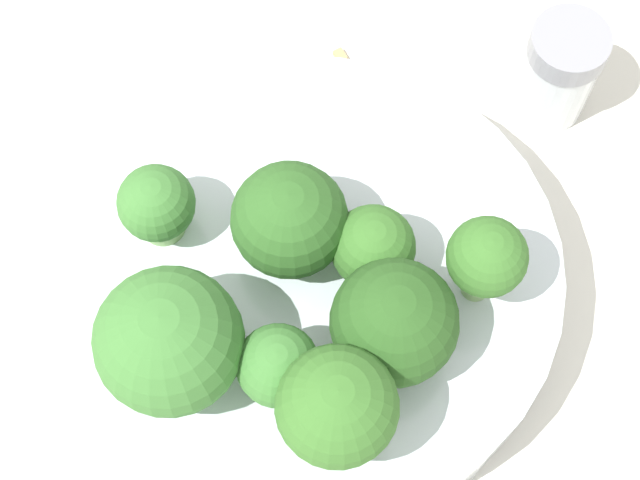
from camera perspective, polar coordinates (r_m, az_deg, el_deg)
name	(u,v)px	position (r m, az deg, el deg)	size (l,w,h in m)	color
ground_plane	(320,306)	(0.51, 0.00, -3.54)	(3.00, 3.00, 0.00)	silver
bowl	(320,288)	(0.49, 0.00, -2.56)	(0.21, 0.21, 0.05)	silver
broccoli_floret_0	(296,214)	(0.44, -1.29, 1.41)	(0.05, 0.05, 0.05)	#7A9E5B
broccoli_floret_1	(394,323)	(0.42, 3.98, -4.43)	(0.05, 0.05, 0.06)	#84AD66
broccoli_floret_2	(486,259)	(0.43, 8.85, -1.02)	(0.03, 0.03, 0.05)	#8EB770
broccoli_floret_3	(278,367)	(0.42, -2.24, -6.78)	(0.03, 0.03, 0.04)	#84AD66
broccoli_floret_4	(157,206)	(0.45, -8.68, 1.82)	(0.03, 0.03, 0.04)	#84AD66
broccoli_floret_5	(373,248)	(0.44, 2.84, -0.43)	(0.04, 0.04, 0.04)	#84AD66
broccoli_floret_6	(169,342)	(0.42, -8.05, -5.39)	(0.06, 0.06, 0.06)	#8EB770
broccoli_floret_7	(337,407)	(0.40, 0.92, -8.91)	(0.05, 0.05, 0.06)	#84AD66
pepper_shaker	(559,71)	(0.54, 12.62, 8.77)	(0.04, 0.04, 0.06)	silver
almond_crumb_3	(340,54)	(0.57, 1.09, 9.89)	(0.01, 0.01, 0.01)	tan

